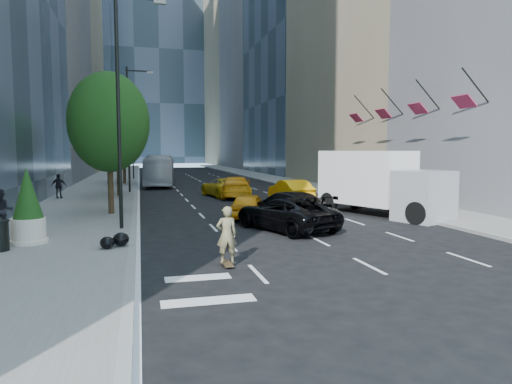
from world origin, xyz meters
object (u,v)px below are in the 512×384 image
object	(u,v)px
box_truck	(380,182)
planter_shrub	(28,207)
black_sedan_lincoln	(285,214)
city_bus	(160,170)
skateboarder	(227,239)
black_sedan_mercedes	(287,207)

from	to	relation	value
box_truck	planter_shrub	bearing A→B (deg)	173.46
black_sedan_lincoln	box_truck	world-z (taller)	box_truck
black_sedan_lincoln	city_bus	size ratio (longest dim) A/B	0.48
box_truck	city_bus	bearing A→B (deg)	92.41
city_bus	box_truck	bearing A→B (deg)	-61.40
skateboarder	box_truck	distance (m)	13.54
box_truck	planter_shrub	xyz separation A→B (m)	(-16.57, -4.38, -0.31)
black_sedan_lincoln	planter_shrub	size ratio (longest dim) A/B	1.90
black_sedan_mercedes	planter_shrub	world-z (taller)	planter_shrub
skateboarder	black_sedan_mercedes	xyz separation A→B (m)	(4.40, 7.54, -0.09)
box_truck	black_sedan_mercedes	bearing A→B (deg)	172.15
city_bus	box_truck	xyz separation A→B (m)	(10.67, -24.21, 0.24)
city_bus	box_truck	distance (m)	26.46
box_truck	skateboarder	bearing A→B (deg)	-160.03
black_sedan_lincoln	black_sedan_mercedes	bearing A→B (deg)	-131.33
skateboarder	planter_shrub	distance (m)	7.89
city_bus	box_truck	world-z (taller)	box_truck
black_sedan_lincoln	box_truck	xyz separation A→B (m)	(6.44, 3.25, 1.04)
skateboarder	black_sedan_mercedes	size ratio (longest dim) A/B	0.33
black_sedan_lincoln	skateboarder	bearing A→B (deg)	36.04
city_bus	planter_shrub	bearing A→B (deg)	-96.84
planter_shrub	black_sedan_lincoln	bearing A→B (deg)	6.38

